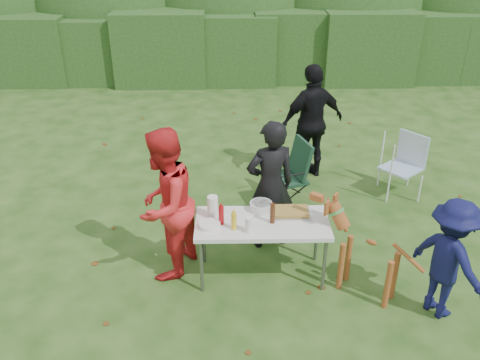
{
  "coord_description": "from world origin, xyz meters",
  "views": [
    {
      "loc": [
        0.02,
        -4.79,
        3.79
      ],
      "look_at": [
        0.11,
        0.53,
        1.0
      ],
      "focal_mm": 38.0,
      "sensor_mm": 36.0,
      "label": 1
    }
  ],
  "objects_px": {
    "person_black_puffy": "(312,122)",
    "mustard_bottle": "(234,221)",
    "person_red_jacket": "(165,205)",
    "child": "(449,259)",
    "paper_towel_roll": "(213,207)",
    "camping_chair": "(285,175)",
    "folding_table": "(262,226)",
    "beer_bottle": "(272,213)",
    "dog": "(370,255)",
    "person_cook": "(270,186)",
    "ketchup_bottle": "(221,215)",
    "lawn_chair": "(401,166)"
  },
  "relations": [
    {
      "from": "folding_table",
      "to": "person_black_puffy",
      "type": "relative_size",
      "value": 0.82
    },
    {
      "from": "camping_chair",
      "to": "mustard_bottle",
      "type": "bearing_deg",
      "value": 49.52
    },
    {
      "from": "beer_bottle",
      "to": "folding_table",
      "type": "bearing_deg",
      "value": 169.74
    },
    {
      "from": "person_red_jacket",
      "to": "lawn_chair",
      "type": "height_order",
      "value": "person_red_jacket"
    },
    {
      "from": "lawn_chair",
      "to": "ketchup_bottle",
      "type": "relative_size",
      "value": 4.27
    },
    {
      "from": "ketchup_bottle",
      "to": "folding_table",
      "type": "bearing_deg",
      "value": 4.5
    },
    {
      "from": "lawn_chair",
      "to": "mustard_bottle",
      "type": "xyz_separation_m",
      "value": [
        -2.51,
        -2.08,
        0.37
      ]
    },
    {
      "from": "person_red_jacket",
      "to": "child",
      "type": "relative_size",
      "value": 1.33
    },
    {
      "from": "person_cook",
      "to": "person_red_jacket",
      "type": "relative_size",
      "value": 0.94
    },
    {
      "from": "lawn_chair",
      "to": "beer_bottle",
      "type": "relative_size",
      "value": 3.91
    },
    {
      "from": "camping_chair",
      "to": "paper_towel_roll",
      "type": "distance_m",
      "value": 1.82
    },
    {
      "from": "mustard_bottle",
      "to": "paper_towel_roll",
      "type": "height_order",
      "value": "paper_towel_roll"
    },
    {
      "from": "dog",
      "to": "child",
      "type": "bearing_deg",
      "value": -166.4
    },
    {
      "from": "person_red_jacket",
      "to": "ketchup_bottle",
      "type": "bearing_deg",
      "value": 98.06
    },
    {
      "from": "camping_chair",
      "to": "ketchup_bottle",
      "type": "bearing_deg",
      "value": 44.33
    },
    {
      "from": "person_black_puffy",
      "to": "beer_bottle",
      "type": "height_order",
      "value": "person_black_puffy"
    },
    {
      "from": "person_red_jacket",
      "to": "ketchup_bottle",
      "type": "xyz_separation_m",
      "value": [
        0.64,
        -0.15,
        -0.05
      ]
    },
    {
      "from": "child",
      "to": "mustard_bottle",
      "type": "height_order",
      "value": "child"
    },
    {
      "from": "mustard_bottle",
      "to": "ketchup_bottle",
      "type": "height_order",
      "value": "ketchup_bottle"
    },
    {
      "from": "camping_chair",
      "to": "paper_towel_roll",
      "type": "height_order",
      "value": "camping_chair"
    },
    {
      "from": "person_cook",
      "to": "paper_towel_roll",
      "type": "bearing_deg",
      "value": 21.28
    },
    {
      "from": "person_black_puffy",
      "to": "mustard_bottle",
      "type": "relative_size",
      "value": 9.17
    },
    {
      "from": "person_cook",
      "to": "ketchup_bottle",
      "type": "height_order",
      "value": "person_cook"
    },
    {
      "from": "person_red_jacket",
      "to": "child",
      "type": "bearing_deg",
      "value": 96.89
    },
    {
      "from": "dog",
      "to": "lawn_chair",
      "type": "bearing_deg",
      "value": -77.74
    },
    {
      "from": "mustard_bottle",
      "to": "person_red_jacket",
      "type": "bearing_deg",
      "value": 161.85
    },
    {
      "from": "child",
      "to": "person_black_puffy",
      "type": "bearing_deg",
      "value": -14.01
    },
    {
      "from": "person_red_jacket",
      "to": "beer_bottle",
      "type": "bearing_deg",
      "value": 104.94
    },
    {
      "from": "child",
      "to": "beer_bottle",
      "type": "distance_m",
      "value": 1.88
    },
    {
      "from": "mustard_bottle",
      "to": "person_black_puffy",
      "type": "bearing_deg",
      "value": 65.64
    },
    {
      "from": "paper_towel_roll",
      "to": "camping_chair",
      "type": "bearing_deg",
      "value": 56.88
    },
    {
      "from": "folding_table",
      "to": "person_black_puffy",
      "type": "height_order",
      "value": "person_black_puffy"
    },
    {
      "from": "folding_table",
      "to": "person_red_jacket",
      "type": "distance_m",
      "value": 1.12
    },
    {
      "from": "paper_towel_roll",
      "to": "mustard_bottle",
      "type": "bearing_deg",
      "value": -47.29
    },
    {
      "from": "dog",
      "to": "beer_bottle",
      "type": "relative_size",
      "value": 4.54
    },
    {
      "from": "folding_table",
      "to": "mustard_bottle",
      "type": "bearing_deg",
      "value": -156.16
    },
    {
      "from": "dog",
      "to": "mustard_bottle",
      "type": "bearing_deg",
      "value": 29.07
    },
    {
      "from": "folding_table",
      "to": "person_black_puffy",
      "type": "bearing_deg",
      "value": 70.48
    },
    {
      "from": "person_red_jacket",
      "to": "camping_chair",
      "type": "bearing_deg",
      "value": 155.94
    },
    {
      "from": "camping_chair",
      "to": "ketchup_bottle",
      "type": "relative_size",
      "value": 4.57
    },
    {
      "from": "mustard_bottle",
      "to": "dog",
      "type": "bearing_deg",
      "value": -7.7
    },
    {
      "from": "person_red_jacket",
      "to": "beer_bottle",
      "type": "relative_size",
      "value": 7.51
    },
    {
      "from": "dog",
      "to": "person_cook",
      "type": "bearing_deg",
      "value": -7.37
    },
    {
      "from": "person_red_jacket",
      "to": "camping_chair",
      "type": "distance_m",
      "value": 2.16
    },
    {
      "from": "beer_bottle",
      "to": "paper_towel_roll",
      "type": "height_order",
      "value": "paper_towel_roll"
    },
    {
      "from": "mustard_bottle",
      "to": "beer_bottle",
      "type": "bearing_deg",
      "value": 15.73
    },
    {
      "from": "mustard_bottle",
      "to": "folding_table",
      "type": "bearing_deg",
      "value": 23.84
    },
    {
      "from": "person_black_puffy",
      "to": "camping_chair",
      "type": "xyz_separation_m",
      "value": [
        -0.5,
        -0.98,
        -0.41
      ]
    },
    {
      "from": "person_black_puffy",
      "to": "camping_chair",
      "type": "distance_m",
      "value": 1.17
    },
    {
      "from": "person_black_puffy",
      "to": "child",
      "type": "height_order",
      "value": "person_black_puffy"
    }
  ]
}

